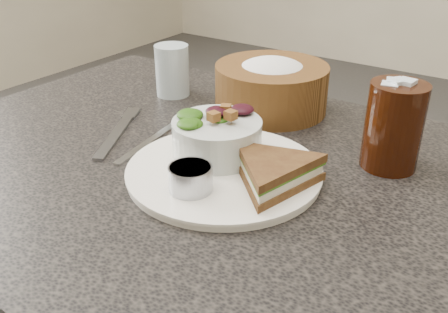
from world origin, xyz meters
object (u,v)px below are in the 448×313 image
sandwich (273,172)px  cola_glass (394,122)px  dressing_ramekin (191,179)px  water_glass (172,70)px  salad_bowl (217,132)px  bread_basket (271,80)px  dinner_plate (224,172)px

sandwich → cola_glass: cola_glass is taller
dressing_ramekin → water_glass: water_glass is taller
salad_bowl → dressing_ramekin: 0.11m
salad_bowl → water_glass: size_ratio=1.31×
bread_basket → salad_bowl: bearing=-80.5°
cola_glass → water_glass: bearing=173.6°
dressing_ramekin → bread_basket: 0.33m
dinner_plate → sandwich: sandwich is taller
salad_bowl → water_glass: bearing=142.2°
dressing_ramekin → bread_basket: bread_basket is taller
dressing_ramekin → cola_glass: 0.30m
water_glass → cola_glass: bearing=-6.4°
dressing_ramekin → water_glass: bearing=133.1°
dinner_plate → water_glass: (-0.27, 0.21, 0.04)m
sandwich → bread_basket: bread_basket is taller
bread_basket → water_glass: size_ratio=2.05×
dinner_plate → bread_basket: bearing=105.3°
bread_basket → cola_glass: (0.25, -0.09, 0.01)m
dinner_plate → salad_bowl: salad_bowl is taller
dinner_plate → salad_bowl: 0.06m
sandwich → dressing_ramekin: 0.11m
dinner_plate → cola_glass: cola_glass is taller
sandwich → salad_bowl: 0.12m
salad_bowl → water_glass: water_glass is taller
dressing_ramekin → bread_basket: size_ratio=0.28×
sandwich → water_glass: size_ratio=1.49×
sandwich → bread_basket: size_ratio=0.73×
sandwich → bread_basket: bearing=164.8°
bread_basket → cola_glass: bearing=-20.0°
sandwich → cola_glass: size_ratio=1.07×
salad_bowl → water_glass: 0.30m
salad_bowl → bread_basket: 0.23m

